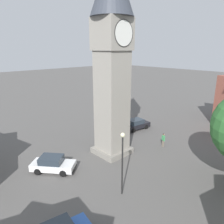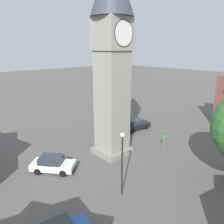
# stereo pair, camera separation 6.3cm
# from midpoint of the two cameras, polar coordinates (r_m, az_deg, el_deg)

# --- Properties ---
(ground_plane) EXTENTS (200.00, 200.00, 0.00)m
(ground_plane) POSITION_cam_midpoint_polar(r_m,az_deg,el_deg) (24.87, -0.07, -10.68)
(ground_plane) COLOR #565451
(clock_tower) EXTENTS (4.24, 4.24, 20.33)m
(clock_tower) POSITION_cam_midpoint_polar(r_m,az_deg,el_deg) (22.11, -0.09, 17.82)
(clock_tower) COLOR gray
(clock_tower) RESTS_ON ground
(car_silver_kerb) EXTENTS (3.95, 4.24, 1.53)m
(car_silver_kerb) POSITION_cam_midpoint_polar(r_m,az_deg,el_deg) (21.88, -15.56, -13.16)
(car_silver_kerb) COLOR white
(car_silver_kerb) RESTS_ON ground
(car_red_corner) EXTENTS (4.32, 2.23, 1.53)m
(car_red_corner) POSITION_cam_midpoint_polar(r_m,az_deg,el_deg) (31.49, 6.38, -3.26)
(car_red_corner) COLOR black
(car_red_corner) RESTS_ON ground
(pedestrian) EXTENTS (0.32, 0.54, 1.69)m
(pedestrian) POSITION_cam_midpoint_polar(r_m,az_deg,el_deg) (26.52, 13.42, -6.96)
(pedestrian) COLOR #706656
(pedestrian) RESTS_ON ground
(lamp_post) EXTENTS (0.36, 0.36, 5.35)m
(lamp_post) POSITION_cam_midpoint_polar(r_m,az_deg,el_deg) (16.82, 2.68, -11.24)
(lamp_post) COLOR black
(lamp_post) RESTS_ON ground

